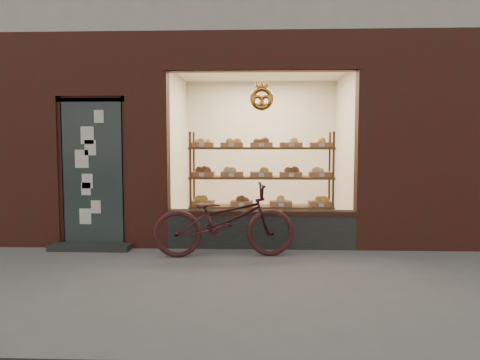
{
  "coord_description": "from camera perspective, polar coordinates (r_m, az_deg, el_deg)",
  "views": [
    {
      "loc": [
        0.42,
        -4.63,
        1.53
      ],
      "look_at": [
        0.14,
        2.0,
        1.0
      ],
      "focal_mm": 35.0,
      "sensor_mm": 36.0,
      "label": 1
    }
  ],
  "objects": [
    {
      "name": "ground",
      "position": [
        4.89,
        -2.74,
        -13.69
      ],
      "size": [
        90.0,
        90.0,
        0.0
      ],
      "primitive_type": "plane",
      "color": "slate"
    },
    {
      "name": "bicycle",
      "position": [
        6.3,
        -1.94,
        -4.9
      ],
      "size": [
        1.95,
        0.86,
        0.99
      ],
      "primitive_type": "imported",
      "rotation": [
        0.0,
        0.0,
        1.68
      ],
      "color": "#371718",
      "rests_on": "ground"
    },
    {
      "name": "display_shelf",
      "position": [
        7.2,
        2.61,
        -0.6
      ],
      "size": [
        2.2,
        0.45,
        1.7
      ],
      "color": "#5C3812",
      "rests_on": "ground"
    }
  ]
}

